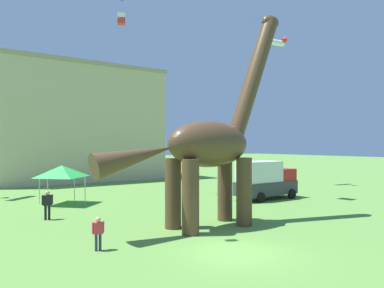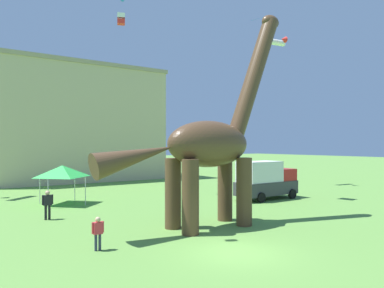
{
  "view_description": "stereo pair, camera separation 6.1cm",
  "coord_description": "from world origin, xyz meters",
  "px_view_note": "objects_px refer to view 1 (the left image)",
  "views": [
    {
      "loc": [
        -10.31,
        -11.69,
        4.61
      ],
      "look_at": [
        1.67,
        5.74,
        4.63
      ],
      "focal_mm": 33.97,
      "sensor_mm": 36.0,
      "label": 1
    },
    {
      "loc": [
        -10.26,
        -11.72,
        4.61
      ],
      "look_at": [
        1.67,
        5.74,
        4.63
      ],
      "focal_mm": 33.97,
      "sensor_mm": 36.0,
      "label": 2
    }
  ],
  "objects_px": {
    "person_vendor_side": "(98,230)",
    "festival_canopy_tent": "(62,171)",
    "person_far_spectator": "(47,202)",
    "kite_apex": "(260,18)",
    "parked_box_truck": "(265,180)",
    "dinosaur_sculpture": "(208,144)",
    "kite_near_low": "(121,19)",
    "kite_far_left": "(277,42)"
  },
  "relations": [
    {
      "from": "festival_canopy_tent",
      "to": "person_far_spectator",
      "type": "bearing_deg",
      "value": -113.12
    },
    {
      "from": "person_far_spectator",
      "to": "kite_apex",
      "type": "bearing_deg",
      "value": 30.06
    },
    {
      "from": "dinosaur_sculpture",
      "to": "person_far_spectator",
      "type": "height_order",
      "value": "dinosaur_sculpture"
    },
    {
      "from": "parked_box_truck",
      "to": "person_vendor_side",
      "type": "xyz_separation_m",
      "value": [
        -16.77,
        -6.37,
        -0.76
      ]
    },
    {
      "from": "person_far_spectator",
      "to": "kite_apex",
      "type": "xyz_separation_m",
      "value": [
        16.28,
        -1.77,
        13.94
      ]
    },
    {
      "from": "kite_apex",
      "to": "dinosaur_sculpture",
      "type": "bearing_deg",
      "value": -150.25
    },
    {
      "from": "person_vendor_side",
      "to": "kite_far_left",
      "type": "xyz_separation_m",
      "value": [
        25.34,
        12.87,
        15.24
      ]
    },
    {
      "from": "person_far_spectator",
      "to": "kite_apex",
      "type": "distance_m",
      "value": 21.51
    },
    {
      "from": "person_vendor_side",
      "to": "kite_apex",
      "type": "xyz_separation_m",
      "value": [
        16.0,
        6.24,
        14.13
      ]
    },
    {
      "from": "kite_near_low",
      "to": "kite_far_left",
      "type": "relative_size",
      "value": 0.21
    },
    {
      "from": "person_vendor_side",
      "to": "person_far_spectator",
      "type": "height_order",
      "value": "person_far_spectator"
    },
    {
      "from": "festival_canopy_tent",
      "to": "kite_far_left",
      "type": "height_order",
      "value": "kite_far_left"
    },
    {
      "from": "dinosaur_sculpture",
      "to": "festival_canopy_tent",
      "type": "height_order",
      "value": "dinosaur_sculpture"
    },
    {
      "from": "festival_canopy_tent",
      "to": "kite_apex",
      "type": "xyz_separation_m",
      "value": [
        14.01,
        -7.08,
        12.47
      ]
    },
    {
      "from": "parked_box_truck",
      "to": "dinosaur_sculpture",
      "type": "bearing_deg",
      "value": -151.98
    },
    {
      "from": "parked_box_truck",
      "to": "kite_apex",
      "type": "xyz_separation_m",
      "value": [
        -0.78,
        -0.14,
        13.37
      ]
    },
    {
      "from": "festival_canopy_tent",
      "to": "kite_apex",
      "type": "height_order",
      "value": "kite_apex"
    },
    {
      "from": "person_vendor_side",
      "to": "kite_near_low",
      "type": "xyz_separation_m",
      "value": [
        1.33,
        0.6,
        9.6
      ]
    },
    {
      "from": "kite_far_left",
      "to": "dinosaur_sculpture",
      "type": "bearing_deg",
      "value": -147.35
    },
    {
      "from": "kite_far_left",
      "to": "kite_apex",
      "type": "bearing_deg",
      "value": -144.62
    },
    {
      "from": "kite_near_low",
      "to": "kite_far_left",
      "type": "height_order",
      "value": "kite_far_left"
    },
    {
      "from": "parked_box_truck",
      "to": "festival_canopy_tent",
      "type": "height_order",
      "value": "parked_box_truck"
    },
    {
      "from": "kite_near_low",
      "to": "kite_apex",
      "type": "relative_size",
      "value": 0.34
    },
    {
      "from": "parked_box_truck",
      "to": "person_far_spectator",
      "type": "bearing_deg",
      "value": 174.13
    },
    {
      "from": "person_far_spectator",
      "to": "kite_apex",
      "type": "relative_size",
      "value": 1.21
    },
    {
      "from": "person_vendor_side",
      "to": "kite_apex",
      "type": "relative_size",
      "value": 1.0
    },
    {
      "from": "person_vendor_side",
      "to": "kite_far_left",
      "type": "distance_m",
      "value": 32.25
    },
    {
      "from": "dinosaur_sculpture",
      "to": "kite_apex",
      "type": "distance_m",
      "value": 14.95
    },
    {
      "from": "person_far_spectator",
      "to": "festival_canopy_tent",
      "type": "height_order",
      "value": "festival_canopy_tent"
    },
    {
      "from": "dinosaur_sculpture",
      "to": "kite_near_low",
      "type": "height_order",
      "value": "dinosaur_sculpture"
    },
    {
      "from": "kite_apex",
      "to": "kite_far_left",
      "type": "relative_size",
      "value": 0.62
    },
    {
      "from": "kite_near_low",
      "to": "dinosaur_sculpture",
      "type": "bearing_deg",
      "value": 3.26
    },
    {
      "from": "dinosaur_sculpture",
      "to": "parked_box_truck",
      "type": "distance_m",
      "value": 11.88
    },
    {
      "from": "dinosaur_sculpture",
      "to": "kite_apex",
      "type": "bearing_deg",
      "value": 45.5
    },
    {
      "from": "dinosaur_sculpture",
      "to": "person_vendor_side",
      "type": "height_order",
      "value": "dinosaur_sculpture"
    },
    {
      "from": "dinosaur_sculpture",
      "to": "parked_box_truck",
      "type": "height_order",
      "value": "dinosaur_sculpture"
    },
    {
      "from": "dinosaur_sculpture",
      "to": "parked_box_truck",
      "type": "relative_size",
      "value": 2.28
    },
    {
      "from": "person_vendor_side",
      "to": "festival_canopy_tent",
      "type": "distance_m",
      "value": 13.57
    },
    {
      "from": "dinosaur_sculpture",
      "to": "person_far_spectator",
      "type": "distance_m",
      "value": 10.55
    },
    {
      "from": "person_vendor_side",
      "to": "festival_canopy_tent",
      "type": "xyz_separation_m",
      "value": [
        1.98,
        13.32,
        1.66
      ]
    },
    {
      "from": "person_far_spectator",
      "to": "kite_near_low",
      "type": "xyz_separation_m",
      "value": [
        1.62,
        -7.41,
        9.4
      ]
    },
    {
      "from": "kite_near_low",
      "to": "kite_apex",
      "type": "distance_m",
      "value": 16.35
    }
  ]
}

